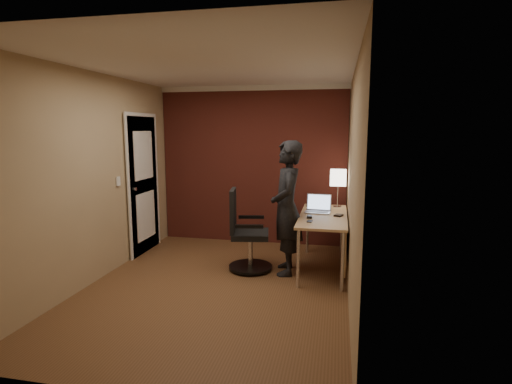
% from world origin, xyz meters
% --- Properties ---
extents(room, '(4.00, 4.00, 4.00)m').
position_xyz_m(room, '(-0.27, 1.54, 1.37)').
color(room, brown).
rests_on(room, ground).
extents(desk, '(0.60, 1.50, 0.73)m').
position_xyz_m(desk, '(1.25, 0.84, 0.60)').
color(desk, tan).
rests_on(desk, ground).
extents(desk_lamp, '(0.22, 0.22, 0.54)m').
position_xyz_m(desk_lamp, '(1.35, 1.41, 1.15)').
color(desk_lamp, silver).
rests_on(desk_lamp, desk).
extents(laptop, '(0.35, 0.28, 0.23)m').
position_xyz_m(laptop, '(1.10, 1.03, 0.79)').
color(laptop, silver).
rests_on(laptop, desk).
extents(mouse, '(0.06, 0.10, 0.03)m').
position_xyz_m(mouse, '(1.02, 0.63, 0.75)').
color(mouse, black).
rests_on(mouse, desk).
extents(phone, '(0.07, 0.12, 0.01)m').
position_xyz_m(phone, '(1.03, 0.43, 0.73)').
color(phone, black).
rests_on(phone, desk).
extents(wallet, '(0.12, 0.14, 0.02)m').
position_xyz_m(wallet, '(1.37, 0.81, 0.74)').
color(wallet, black).
rests_on(wallet, desk).
extents(office_chair, '(0.57, 0.63, 1.05)m').
position_xyz_m(office_chair, '(0.19, 0.62, 0.46)').
color(office_chair, black).
rests_on(office_chair, ground).
extents(person, '(0.50, 0.68, 1.69)m').
position_xyz_m(person, '(0.73, 0.63, 0.85)').
color(person, black).
rests_on(person, ground).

